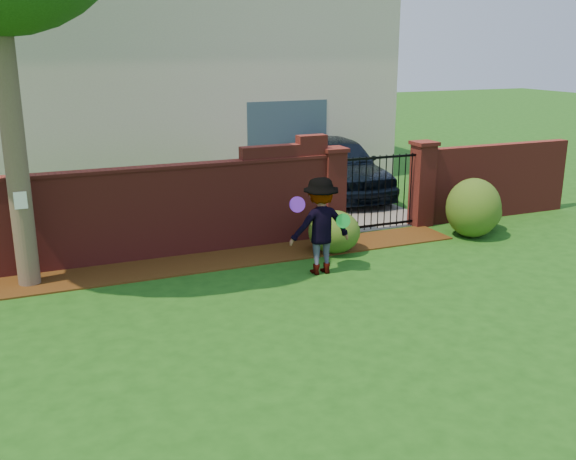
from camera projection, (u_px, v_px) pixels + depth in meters
name	position (u px, v px, depth m)	size (l,w,h in m)	color
ground	(308.00, 327.00, 9.36)	(80.00, 80.00, 0.01)	#194A12
mulch_bed	(185.00, 265.00, 11.95)	(11.10, 1.08, 0.03)	#391F0A
brick_wall	(117.00, 214.00, 11.89)	(8.70, 0.31, 2.16)	maroon
brick_wall_return	(495.00, 181.00, 15.14)	(4.00, 0.25, 1.70)	maroon
pillar_left	(333.00, 192.00, 13.54)	(0.50, 0.50, 1.88)	maroon
pillar_right	(422.00, 183.00, 14.36)	(0.50, 0.50, 1.88)	maroon
iron_gate	(379.00, 192.00, 13.98)	(1.78, 0.03, 1.60)	black
driveway	(302.00, 193.00, 17.75)	(3.20, 8.00, 0.01)	slate
house	(172.00, 70.00, 19.49)	(12.40, 6.40, 6.30)	beige
car	(340.00, 167.00, 17.17)	(1.86, 4.63, 1.58)	black
paper_notice	(21.00, 200.00, 10.44)	(0.20, 0.01, 0.28)	white
shrub_left	(334.00, 232.00, 12.62)	(1.01, 1.01, 0.82)	#264D17
shrub_middle	(473.00, 208.00, 13.59)	(1.13, 1.13, 1.25)	#264D17
shrub_right	(482.00, 213.00, 14.19)	(0.85, 0.85, 0.75)	#264D17
man	(321.00, 226.00, 11.33)	(1.11, 0.64, 1.72)	gray
frisbee_purple	(297.00, 205.00, 10.93)	(0.27, 0.27, 0.02)	#631FC2
frisbee_green	(343.00, 221.00, 11.22)	(0.26, 0.26, 0.02)	green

